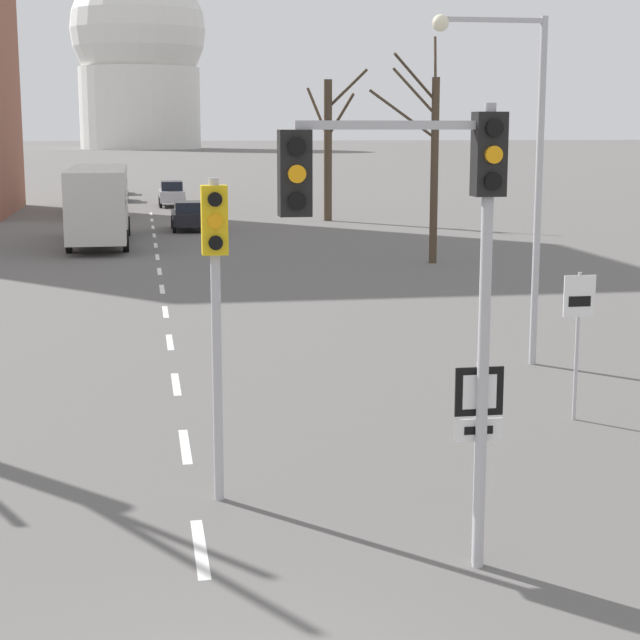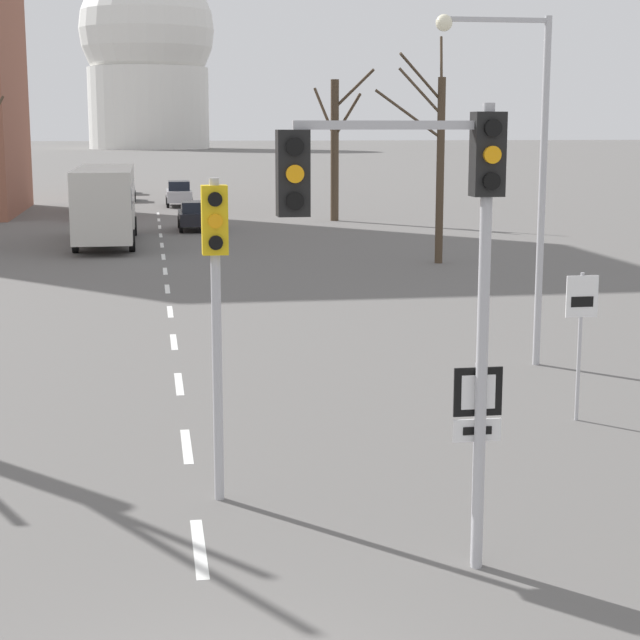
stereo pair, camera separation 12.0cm
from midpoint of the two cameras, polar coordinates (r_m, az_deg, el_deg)
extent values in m
cube|color=silver|center=(14.11, -6.21, -11.99)|extent=(0.16, 2.00, 0.01)
cube|color=silver|center=(18.35, -6.94, -6.68)|extent=(0.16, 2.00, 0.01)
cube|color=silver|center=(22.69, -7.38, -3.39)|extent=(0.16, 2.00, 0.01)
cube|color=silver|center=(27.09, -7.68, -1.16)|extent=(0.16, 2.00, 0.01)
cube|color=silver|center=(31.51, -7.89, 0.45)|extent=(0.16, 2.00, 0.01)
cube|color=silver|center=(35.95, -8.05, 1.66)|extent=(0.16, 2.00, 0.01)
cube|color=silver|center=(40.41, -8.18, 2.60)|extent=(0.16, 2.00, 0.01)
cube|color=silver|center=(44.87, -8.28, 3.36)|extent=(0.16, 2.00, 0.01)
cube|color=silver|center=(49.34, -8.36, 3.98)|extent=(0.16, 2.00, 0.01)
cube|color=silver|center=(53.82, -8.43, 4.49)|extent=(0.16, 2.00, 0.01)
cube|color=silver|center=(58.30, -8.49, 4.93)|extent=(0.16, 2.00, 0.01)
cube|color=silver|center=(62.78, -8.54, 5.30)|extent=(0.16, 2.00, 0.01)
cube|color=silver|center=(67.26, -8.58, 5.63)|extent=(0.16, 2.00, 0.01)
cylinder|color=#B2B2B7|center=(12.79, 8.92, -1.27)|extent=(0.14, 0.14, 5.60)
cube|color=black|center=(12.54, 9.21, 8.72)|extent=(0.36, 0.28, 0.96)
cylinder|color=black|center=(12.38, 9.49, 10.07)|extent=(0.20, 0.06, 0.20)
cylinder|color=orange|center=(12.38, 9.45, 8.69)|extent=(0.20, 0.06, 0.20)
cylinder|color=black|center=(12.39, 9.41, 7.32)|extent=(0.20, 0.06, 0.20)
cube|color=#B2B2B7|center=(12.23, 4.14, 10.33)|extent=(2.26, 0.10, 0.10)
cube|color=black|center=(12.04, -1.17, 7.83)|extent=(0.36, 0.28, 0.96)
cylinder|color=black|center=(11.86, -1.06, 9.23)|extent=(0.20, 0.06, 0.20)
cylinder|color=orange|center=(11.87, -1.06, 7.80)|extent=(0.20, 0.06, 0.20)
cylinder|color=black|center=(11.89, -1.05, 6.36)|extent=(0.20, 0.06, 0.20)
cylinder|color=#B2B2B7|center=(15.19, -5.30, -1.22)|extent=(0.14, 0.14, 4.64)
cube|color=yellow|center=(14.94, -5.41, 5.33)|extent=(0.36, 0.28, 0.96)
cylinder|color=black|center=(14.75, -5.39, 6.43)|extent=(0.20, 0.06, 0.20)
cylinder|color=orange|center=(14.77, -5.37, 5.28)|extent=(0.20, 0.06, 0.20)
cylinder|color=black|center=(14.80, -5.35, 4.13)|extent=(0.20, 0.06, 0.20)
cylinder|color=#B2B2B7|center=(13.28, 8.55, -7.65)|extent=(0.07, 0.07, 2.55)
cube|color=black|center=(13.01, 8.68, -3.80)|extent=(0.60, 0.03, 0.60)
cube|color=white|center=(12.99, 8.71, -3.82)|extent=(0.42, 0.01, 0.42)
cube|color=white|center=(13.13, 8.63, -5.84)|extent=(0.60, 0.03, 0.28)
cube|color=black|center=(13.12, 8.65, -5.86)|extent=(0.36, 0.01, 0.10)
cylinder|color=#B2B2B7|center=(20.05, 13.83, -1.42)|extent=(0.07, 0.07, 2.74)
cube|color=white|center=(19.86, 13.97, 1.23)|extent=(0.60, 0.03, 0.76)
cube|color=black|center=(19.86, 13.98, 0.95)|extent=(0.42, 0.01, 0.19)
cylinder|color=#B2B2B7|center=(24.30, 11.90, 6.54)|extent=(0.16, 0.16, 7.68)
cube|color=#B2B2B7|center=(23.97, 9.55, 15.52)|extent=(2.32, 0.10, 0.10)
sphere|color=#F2EAC6|center=(23.63, 6.78, 15.47)|extent=(0.36, 0.36, 0.36)
cube|color=black|center=(56.23, -6.55, 5.44)|extent=(1.81, 3.93, 0.62)
cube|color=#1E232D|center=(55.99, -6.55, 6.02)|extent=(1.53, 1.89, 0.54)
cylinder|color=black|center=(57.44, -7.45, 5.21)|extent=(0.18, 0.68, 0.68)
cylinder|color=black|center=(57.51, -5.74, 5.25)|extent=(0.18, 0.68, 0.68)
cylinder|color=black|center=(55.01, -7.37, 4.99)|extent=(0.18, 0.68, 0.68)
cylinder|color=black|center=(55.09, -5.59, 5.04)|extent=(0.18, 0.68, 0.68)
cube|color=#2D4C33|center=(88.09, -10.61, 7.10)|extent=(1.67, 4.26, 0.70)
cube|color=#1E232D|center=(87.85, -10.63, 7.55)|extent=(1.42, 2.04, 0.71)
cylinder|color=black|center=(89.45, -11.09, 6.91)|extent=(0.18, 0.71, 0.71)
cylinder|color=black|center=(89.41, -10.08, 6.94)|extent=(0.18, 0.71, 0.71)
cylinder|color=black|center=(86.82, -11.15, 6.81)|extent=(0.18, 0.71, 0.71)
cylinder|color=black|center=(86.78, -10.11, 6.84)|extent=(0.18, 0.71, 0.71)
cube|color=maroon|center=(63.95, -11.57, 5.90)|extent=(1.80, 3.94, 0.74)
cube|color=#1E232D|center=(63.71, -11.60, 6.49)|extent=(1.53, 1.89, 0.61)
cylinder|color=black|center=(65.24, -12.26, 5.63)|extent=(0.18, 0.60, 0.60)
cylinder|color=black|center=(65.17, -10.76, 5.68)|extent=(0.18, 0.60, 0.60)
cylinder|color=black|center=(62.81, -12.38, 5.45)|extent=(0.18, 0.60, 0.60)
cylinder|color=black|center=(62.73, -10.82, 5.50)|extent=(0.18, 0.60, 0.60)
cube|color=#B7B7BC|center=(73.37, -7.49, 6.59)|extent=(1.65, 4.21, 0.75)
cube|color=#1E232D|center=(73.12, -7.50, 7.12)|extent=(1.40, 2.02, 0.62)
cylinder|color=black|center=(74.68, -8.11, 6.35)|extent=(0.18, 0.69, 0.69)
cylinder|color=black|center=(74.72, -6.91, 6.38)|extent=(0.18, 0.69, 0.69)
cylinder|color=black|center=(72.07, -8.07, 6.22)|extent=(0.18, 0.69, 0.69)
cylinder|color=black|center=(72.12, -6.83, 6.25)|extent=(0.18, 0.69, 0.69)
cube|color=slate|center=(79.29, -10.42, 6.74)|extent=(1.70, 4.06, 0.64)
cube|color=#1E232D|center=(79.06, -10.44, 7.19)|extent=(1.45, 1.95, 0.61)
cylinder|color=black|center=(80.59, -10.97, 6.55)|extent=(0.18, 0.69, 0.69)
cylinder|color=black|center=(80.55, -9.83, 6.59)|extent=(0.18, 0.69, 0.69)
cylinder|color=black|center=(78.08, -11.03, 6.44)|extent=(0.18, 0.69, 0.69)
cylinder|color=black|center=(78.04, -9.85, 6.47)|extent=(0.18, 0.69, 0.69)
cube|color=silver|center=(69.84, -11.68, 6.23)|extent=(1.87, 4.50, 0.60)
cube|color=#1E232D|center=(69.58, -11.70, 6.73)|extent=(1.59, 2.16, 0.65)
cylinder|color=black|center=(71.30, -12.33, 6.04)|extent=(0.18, 0.69, 0.69)
cylinder|color=black|center=(71.22, -10.91, 6.09)|extent=(0.18, 0.69, 0.69)
cylinder|color=black|center=(68.52, -12.46, 5.87)|extent=(0.18, 0.69, 0.69)
cylinder|color=black|center=(68.44, -10.97, 5.92)|extent=(0.18, 0.69, 0.69)
cube|color=beige|center=(50.03, -11.31, 6.24)|extent=(2.50, 10.80, 3.00)
cube|color=black|center=(50.01, -11.32, 6.67)|extent=(2.52, 10.26, 0.90)
cylinder|color=black|center=(53.97, -12.38, 4.89)|extent=(0.26, 0.96, 0.96)
cylinder|color=black|center=(53.89, -9.83, 4.97)|extent=(0.26, 0.96, 0.96)
cylinder|color=black|center=(47.00, -12.85, 4.10)|extent=(0.26, 0.96, 0.96)
cylinder|color=black|center=(46.90, -9.92, 4.19)|extent=(0.26, 0.96, 0.96)
cylinder|color=#473828|center=(42.38, 6.51, 7.88)|extent=(0.31, 0.31, 7.21)
cylinder|color=#473828|center=(43.16, 6.58, 12.79)|extent=(0.45, 1.61, 3.18)
cylinder|color=#473828|center=(42.57, 5.44, 12.06)|extent=(1.56, 1.01, 1.85)
cylinder|color=#473828|center=(42.16, 4.82, 10.89)|extent=(2.62, 0.43, 1.91)
cylinder|color=#473828|center=(41.54, 5.44, 12.82)|extent=(1.98, 1.46, 1.69)
cylinder|color=#473828|center=(61.40, 0.84, 9.01)|extent=(0.46, 0.46, 7.94)
cylinder|color=#473828|center=(60.84, 1.93, 12.26)|extent=(1.95, 1.85, 2.12)
cylinder|color=#473828|center=(62.09, 0.29, 11.03)|extent=(1.04, 1.74, 2.82)
cylinder|color=#473828|center=(60.56, 1.56, 10.90)|extent=(1.17, 2.09, 2.33)
cylinder|color=silver|center=(266.04, -9.10, 11.09)|extent=(28.85, 28.85, 19.23)
sphere|color=silver|center=(266.97, -9.22, 15.04)|extent=(32.05, 32.05, 32.05)
camera|label=1|loc=(0.06, -89.77, 0.04)|focal=60.00mm
camera|label=2|loc=(0.06, 90.23, -0.04)|focal=60.00mm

